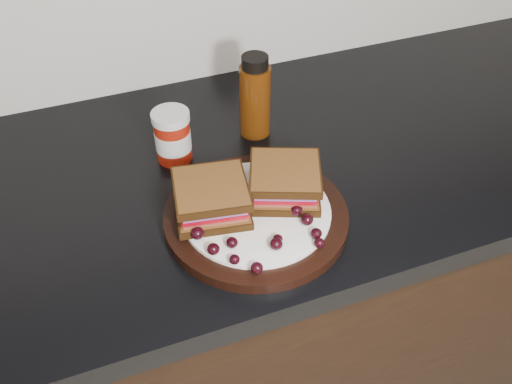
% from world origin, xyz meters
% --- Properties ---
extents(base_cabinets, '(3.96, 0.58, 0.86)m').
position_xyz_m(base_cabinets, '(0.00, 1.70, 0.43)').
color(base_cabinets, black).
rests_on(base_cabinets, ground_plane).
extents(countertop, '(3.98, 0.60, 0.04)m').
position_xyz_m(countertop, '(0.00, 1.70, 0.88)').
color(countertop, black).
rests_on(countertop, base_cabinets).
extents(plate, '(0.28, 0.28, 0.02)m').
position_xyz_m(plate, '(-0.01, 1.57, 0.91)').
color(plate, black).
rests_on(plate, countertop).
extents(sandwich_left, '(0.12, 0.12, 0.05)m').
position_xyz_m(sandwich_left, '(-0.07, 1.59, 0.95)').
color(sandwich_left, brown).
rests_on(sandwich_left, plate).
extents(sandwich_right, '(0.14, 0.14, 0.05)m').
position_xyz_m(sandwich_right, '(0.04, 1.59, 0.95)').
color(sandwich_right, brown).
rests_on(sandwich_right, plate).
extents(grape_0, '(0.02, 0.02, 0.02)m').
position_xyz_m(grape_0, '(-0.10, 1.51, 0.93)').
color(grape_0, black).
rests_on(grape_0, plate).
extents(grape_1, '(0.02, 0.02, 0.02)m').
position_xyz_m(grape_1, '(-0.07, 1.51, 0.93)').
color(grape_1, black).
rests_on(grape_1, plate).
extents(grape_2, '(0.02, 0.02, 0.01)m').
position_xyz_m(grape_2, '(-0.08, 1.48, 0.93)').
color(grape_2, black).
rests_on(grape_2, plate).
extents(grape_3, '(0.02, 0.02, 0.02)m').
position_xyz_m(grape_3, '(-0.05, 1.45, 0.93)').
color(grape_3, black).
rests_on(grape_3, plate).
extents(grape_4, '(0.02, 0.02, 0.02)m').
position_xyz_m(grape_4, '(-0.01, 1.48, 0.93)').
color(grape_4, black).
rests_on(grape_4, plate).
extents(grape_5, '(0.01, 0.01, 0.01)m').
position_xyz_m(grape_5, '(-0.01, 1.49, 0.93)').
color(grape_5, black).
rests_on(grape_5, plate).
extents(grape_6, '(0.02, 0.02, 0.01)m').
position_xyz_m(grape_6, '(0.05, 1.47, 0.93)').
color(grape_6, black).
rests_on(grape_6, plate).
extents(grape_7, '(0.02, 0.02, 0.02)m').
position_xyz_m(grape_7, '(0.05, 1.48, 0.93)').
color(grape_7, black).
rests_on(grape_7, plate).
extents(grape_8, '(0.02, 0.02, 0.02)m').
position_xyz_m(grape_8, '(0.05, 1.51, 0.93)').
color(grape_8, black).
rests_on(grape_8, plate).
extents(grape_9, '(0.02, 0.02, 0.02)m').
position_xyz_m(grape_9, '(0.04, 1.54, 0.93)').
color(grape_9, black).
rests_on(grape_9, plate).
extents(grape_10, '(0.02, 0.02, 0.02)m').
position_xyz_m(grape_10, '(0.08, 1.57, 0.93)').
color(grape_10, black).
rests_on(grape_10, plate).
extents(grape_11, '(0.02, 0.02, 0.02)m').
position_xyz_m(grape_11, '(0.06, 1.58, 0.93)').
color(grape_11, black).
rests_on(grape_11, plate).
extents(grape_12, '(0.02, 0.02, 0.02)m').
position_xyz_m(grape_12, '(0.06, 1.60, 0.93)').
color(grape_12, black).
rests_on(grape_12, plate).
extents(grape_13, '(0.02, 0.02, 0.02)m').
position_xyz_m(grape_13, '(-0.07, 1.62, 0.93)').
color(grape_13, black).
rests_on(grape_13, plate).
extents(grape_14, '(0.02, 0.02, 0.02)m').
position_xyz_m(grape_14, '(-0.08, 1.61, 0.93)').
color(grape_14, black).
rests_on(grape_14, plate).
extents(grape_15, '(0.02, 0.02, 0.02)m').
position_xyz_m(grape_15, '(-0.07, 1.58, 0.93)').
color(grape_15, black).
rests_on(grape_15, plate).
extents(grape_16, '(0.02, 0.02, 0.02)m').
position_xyz_m(grape_16, '(-0.11, 1.54, 0.93)').
color(grape_16, black).
rests_on(grape_16, plate).
extents(grape_17, '(0.02, 0.02, 0.02)m').
position_xyz_m(grape_17, '(-0.05, 1.60, 0.93)').
color(grape_17, black).
rests_on(grape_17, plate).
extents(grape_18, '(0.02, 0.02, 0.02)m').
position_xyz_m(grape_18, '(-0.10, 1.59, 0.93)').
color(grape_18, black).
rests_on(grape_18, plate).
extents(grape_19, '(0.02, 0.02, 0.02)m').
position_xyz_m(grape_19, '(-0.10, 1.58, 0.93)').
color(grape_19, black).
rests_on(grape_19, plate).
extents(condiment_jar, '(0.08, 0.08, 0.09)m').
position_xyz_m(condiment_jar, '(-0.09, 1.76, 0.95)').
color(condiment_jar, '#99190B').
rests_on(condiment_jar, countertop).
extents(oil_bottle, '(0.07, 0.07, 0.15)m').
position_xyz_m(oil_bottle, '(0.07, 1.78, 0.98)').
color(oil_bottle, '#492107').
rests_on(oil_bottle, countertop).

